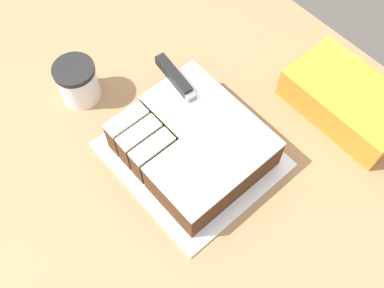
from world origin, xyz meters
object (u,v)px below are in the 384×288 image
Objects in this scene: cake at (194,144)px; knife at (180,84)px; storage_box at (348,100)px; coffee_cup at (78,82)px; cake_board at (192,155)px.

knife reaches higher than cake.
cake reaches higher than storage_box.
knife is 0.24m from coffee_cup.
coffee_cup is 0.36× the size of storage_box.
knife is at bearing -130.96° from storage_box.
cake_board is 3.37× the size of coffee_cup.
knife reaches higher than storage_box.
cake is 2.81× the size of coffee_cup.
coffee_cup reaches higher than cake.
coffee_cup is at bearing -162.83° from cake.
cake_board is 1.20× the size of cake.
storage_box is (0.42, 0.42, -0.01)m from coffee_cup.
cake is 0.30m from coffee_cup.
coffee_cup is at bearing -163.19° from cake_board.
cake_board is at bearing -22.06° from knife.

